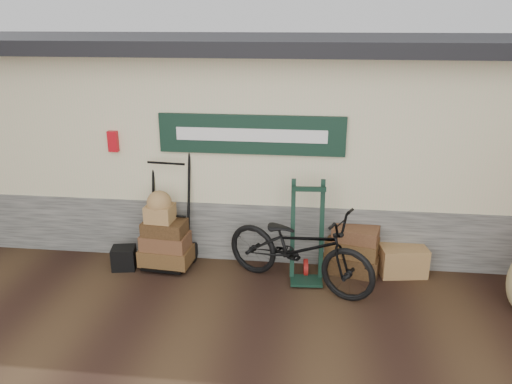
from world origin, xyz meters
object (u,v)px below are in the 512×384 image
Objects in this scene: green_barrow at (307,232)px; wicker_hamper at (402,260)px; suitcase_stack at (352,249)px; bicycle at (299,243)px; porter_trolley at (169,207)px; black_trunk at (124,258)px.

green_barrow reaches higher than wicker_hamper.
suitcase_stack is 0.95m from bicycle.
suitcase_stack is at bearing 22.30° from green_barrow.
suitcase_stack is at bearing -31.99° from bicycle.
suitcase_stack is 0.36× the size of bicycle.
porter_trolley is 2.05m from green_barrow.
porter_trolley is 1.24× the size of green_barrow.
suitcase_stack reaches higher than black_trunk.
porter_trolley reaches higher than green_barrow.
black_trunk is (-4.01, -0.32, -0.04)m from wicker_hamper.
bicycle is (-1.46, -0.50, 0.42)m from wicker_hamper.
bicycle is at bearing -123.72° from green_barrow.
porter_trolley is 1.00m from black_trunk.
bicycle is (-0.75, -0.50, 0.28)m from suitcase_stack.
bicycle reaches higher than black_trunk.
green_barrow is 0.81m from suitcase_stack.
porter_trolley is 2.74× the size of wicker_hamper.
porter_trolley is 5.33× the size of black_trunk.
wicker_hamper is (3.38, 0.03, -0.67)m from porter_trolley.
wicker_hamper reaches higher than black_trunk.
porter_trolley reaches higher than black_trunk.
porter_trolley is at bearing 24.70° from black_trunk.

